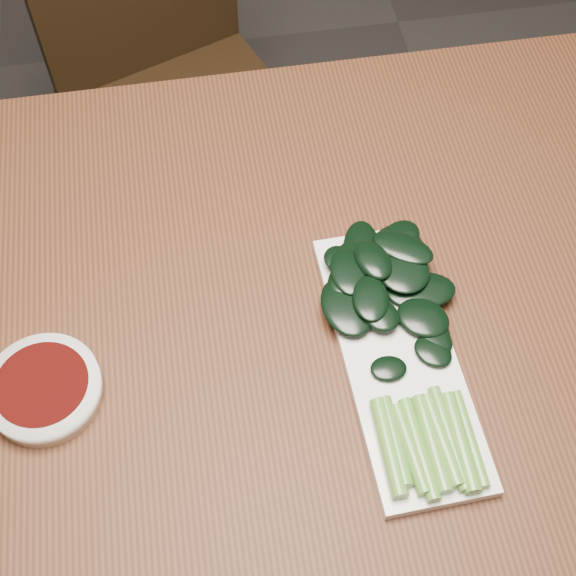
{
  "coord_description": "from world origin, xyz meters",
  "views": [
    {
      "loc": [
        -0.05,
        -0.43,
        1.52
      ],
      "look_at": [
        0.02,
        0.04,
        0.76
      ],
      "focal_mm": 50.0,
      "sensor_mm": 36.0,
      "label": 1
    }
  ],
  "objects": [
    {
      "name": "ground",
      "position": [
        0.0,
        0.0,
        0.0
      ],
      "size": [
        6.0,
        6.0,
        0.0
      ],
      "primitive_type": "plane",
      "color": "#2E2B2B",
      "rests_on": "ground"
    },
    {
      "name": "table",
      "position": [
        0.0,
        0.0,
        0.68
      ],
      "size": [
        1.4,
        0.8,
        0.75
      ],
      "color": "#4A2715",
      "rests_on": "ground"
    },
    {
      "name": "chair_far",
      "position": [
        -0.09,
        0.68,
        0.49
      ],
      "size": [
        0.48,
        0.48,
        0.89
      ],
      "rotation": [
        0.0,
        0.0,
        0.36
      ],
      "color": "black",
      "rests_on": "ground"
    },
    {
      "name": "sauce_bowl",
      "position": [
        -0.25,
        -0.05,
        0.76
      ],
      "size": [
        0.12,
        0.12,
        0.03
      ],
      "color": "white",
      "rests_on": "table"
    },
    {
      "name": "serving_plate",
      "position": [
        0.13,
        -0.07,
        0.76
      ],
      "size": [
        0.13,
        0.33,
        0.01
      ],
      "rotation": [
        0.0,
        0.0,
        0.03
      ],
      "color": "white",
      "rests_on": "table"
    },
    {
      "name": "gai_lan",
      "position": [
        0.13,
        -0.03,
        0.77
      ],
      "size": [
        0.16,
        0.34,
        0.03
      ],
      "color": "#5D9935",
      "rests_on": "serving_plate"
    }
  ]
}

